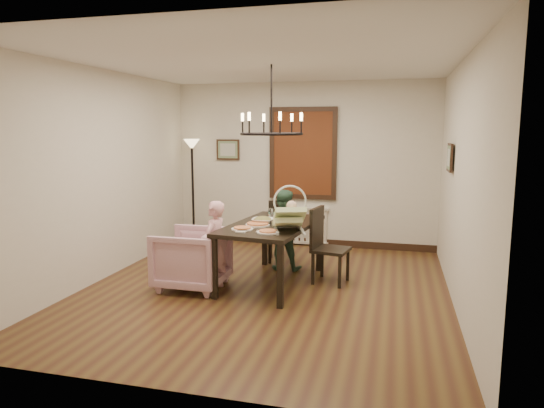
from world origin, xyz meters
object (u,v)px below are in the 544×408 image
at_px(drinking_glass, 282,216).
at_px(floor_lamp, 193,193).
at_px(elderly_woman, 215,253).
at_px(dining_table, 271,230).
at_px(seated_man, 283,236).
at_px(chair_far, 281,231).
at_px(armchair, 192,258).
at_px(chair_right, 331,245).
at_px(baby_bouncer, 289,216).

distance_m(drinking_glass, floor_lamp, 2.67).
bearing_deg(elderly_woman, drinking_glass, 133.06).
bearing_deg(dining_table, seated_man, 97.76).
distance_m(chair_far, floor_lamp, 1.99).
relative_size(armchair, seated_man, 0.87).
relative_size(dining_table, drinking_glass, 12.08).
distance_m(dining_table, chair_right, 0.81).
relative_size(chair_right, drinking_glass, 6.71).
relative_size(chair_far, floor_lamp, 0.51).
bearing_deg(baby_bouncer, floor_lamp, 116.03).
height_order(elderly_woman, floor_lamp, floor_lamp).
distance_m(elderly_woman, floor_lamp, 2.65).
height_order(chair_right, baby_bouncer, baby_bouncer).
height_order(chair_far, chair_right, chair_right).
bearing_deg(armchair, baby_bouncer, 90.24).
xyz_separation_m(chair_right, floor_lamp, (-2.66, 1.65, 0.40)).
bearing_deg(chair_right, floor_lamp, 69.00).
bearing_deg(chair_right, elderly_woman, 125.56).
distance_m(armchair, drinking_glass, 1.29).
bearing_deg(seated_man, armchair, 49.75).
bearing_deg(seated_man, chair_far, -73.47).
bearing_deg(elderly_woman, chair_right, 121.30).
bearing_deg(chair_right, seated_man, 69.72).
distance_m(chair_right, drinking_glass, 0.74).
distance_m(armchair, baby_bouncer, 1.40).
bearing_deg(chair_right, armchair, 121.57).
relative_size(chair_right, armchair, 1.19).
height_order(dining_table, floor_lamp, floor_lamp).
height_order(drinking_glass, floor_lamp, floor_lamp).
relative_size(elderly_woman, floor_lamp, 0.52).
bearing_deg(elderly_woman, seated_man, 156.76).
relative_size(dining_table, elderly_woman, 1.92).
relative_size(dining_table, armchair, 2.15).
distance_m(chair_far, chair_right, 1.25).
bearing_deg(floor_lamp, dining_table, -44.51).
xyz_separation_m(seated_man, floor_lamp, (-1.90, 1.19, 0.42)).
xyz_separation_m(drinking_glass, floor_lamp, (-2.03, 1.73, 0.03)).
distance_m(dining_table, armchair, 1.08).
height_order(armchair, baby_bouncer, baby_bouncer).
bearing_deg(armchair, dining_table, 113.35).
height_order(chair_right, floor_lamp, floor_lamp).
relative_size(seated_man, floor_lamp, 0.54).
height_order(chair_far, drinking_glass, drinking_glass).
xyz_separation_m(armchair, drinking_glass, (1.06, 0.56, 0.49)).
xyz_separation_m(chair_right, armchair, (-1.69, -0.64, -0.12)).
xyz_separation_m(dining_table, armchair, (-0.94, -0.41, -0.33)).
distance_m(seated_man, baby_bouncer, 1.25).
relative_size(dining_table, chair_far, 1.97).
distance_m(chair_far, seated_man, 0.45).
height_order(chair_right, drinking_glass, chair_right).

